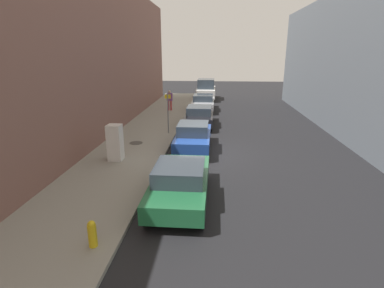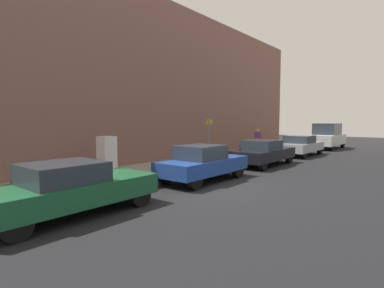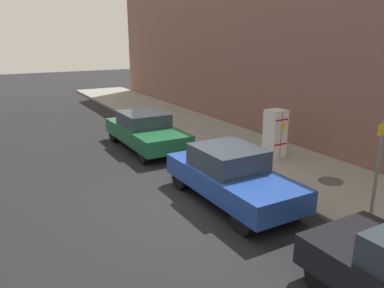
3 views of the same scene
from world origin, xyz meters
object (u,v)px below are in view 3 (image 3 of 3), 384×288
discarded_refrigerator (275,133)px  parked_sedan_green (146,130)px  fire_hydrant (159,117)px  parked_hatchback_blue (231,175)px  street_sign_post (377,168)px

discarded_refrigerator → parked_sedan_green: discarded_refrigerator is taller
fire_hydrant → parked_hatchback_blue: bearing=77.4°
parked_sedan_green → street_sign_post: bearing=101.7°
parked_sedan_green → parked_hatchback_blue: parked_hatchback_blue is taller
street_sign_post → fire_hydrant: street_sign_post is taller
parked_sedan_green → parked_hatchback_blue: size_ratio=1.06×
discarded_refrigerator → fire_hydrant: size_ratio=2.28×
discarded_refrigerator → parked_hatchback_blue: size_ratio=0.40×
parked_hatchback_blue → street_sign_post: bearing=121.7°
street_sign_post → parked_hatchback_blue: 3.40m
fire_hydrant → street_sign_post: bearing=89.3°
discarded_refrigerator → parked_sedan_green: bearing=-45.9°
parked_hatchback_blue → fire_hydrant: bearing=-102.6°
street_sign_post → parked_sedan_green: street_sign_post is taller
fire_hydrant → parked_hatchback_blue: 8.61m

